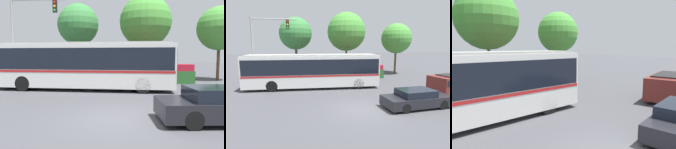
% 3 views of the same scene
% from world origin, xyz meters
% --- Properties ---
extents(ground_plane, '(140.00, 140.00, 0.00)m').
position_xyz_m(ground_plane, '(0.00, 0.00, 0.00)').
color(ground_plane, '#444449').
extents(city_bus, '(12.54, 3.35, 3.19)m').
position_xyz_m(city_bus, '(-2.79, 6.66, 1.82)').
color(city_bus, silver).
rests_on(city_bus, ground).
extents(sedan_foreground, '(4.63, 2.09, 1.23)m').
position_xyz_m(sedan_foreground, '(3.56, -0.31, 0.59)').
color(sedan_foreground, black).
rests_on(sedan_foreground, ground).
extents(traffic_light_pole, '(4.35, 0.24, 6.75)m').
position_xyz_m(traffic_light_pole, '(-7.43, 8.46, 4.42)').
color(traffic_light_pole, gray).
rests_on(traffic_light_pole, ground).
extents(flowering_hedge, '(8.26, 1.07, 1.61)m').
position_xyz_m(flowering_hedge, '(1.87, 10.41, 0.79)').
color(flowering_hedge, '#286028').
rests_on(flowering_hedge, ground).
extents(street_tree_left, '(4.12, 4.12, 7.52)m').
position_xyz_m(street_tree_left, '(-4.43, 13.90, 5.44)').
color(street_tree_left, brown).
rests_on(street_tree_left, ground).
extents(street_tree_centre, '(5.19, 5.19, 8.36)m').
position_xyz_m(street_tree_centre, '(2.33, 14.23, 5.76)').
color(street_tree_centre, brown).
rests_on(street_tree_centre, ground).
extents(street_tree_right, '(4.09, 4.09, 6.92)m').
position_xyz_m(street_tree_right, '(9.10, 12.96, 4.87)').
color(street_tree_right, brown).
rests_on(street_tree_right, ground).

